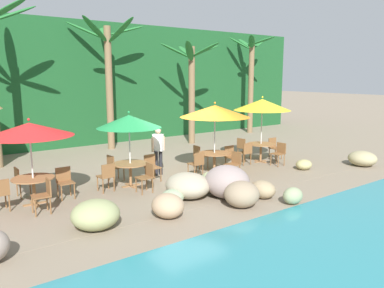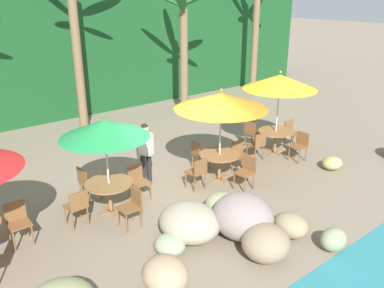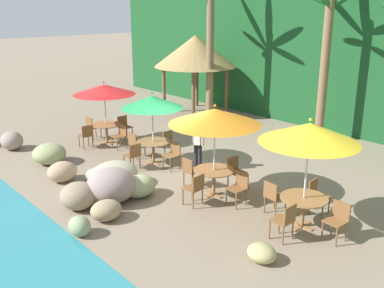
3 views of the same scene
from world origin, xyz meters
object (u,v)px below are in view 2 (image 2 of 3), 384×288
(chair_green_left, at_px, (77,205))
(chair_yellow_seaward, at_px, (291,132))
(chair_orange_left, at_px, (198,171))
(umbrella_green, at_px, (104,129))
(chair_yellow_inland, at_px, (252,132))
(palm_tree_fourth, at_px, (256,17))
(palm_tree_second, at_px, (73,20))
(dining_table_green, at_px, (109,188))
(chair_green_right, at_px, (132,205))
(chair_orange_inland, at_px, (199,153))
(chair_red_seaward, at_px, (18,220))
(chair_green_seaward, at_px, (138,179))
(chair_yellow_right, at_px, (300,144))
(chair_orange_right, at_px, (246,170))
(chair_green_inland, at_px, (87,181))
(chair_yellow_left, at_px, (258,144))
(dining_table_orange, at_px, (219,158))
(palm_tree_third, at_px, (184,32))
(dining_table_yellow, at_px, (276,135))
(waiter_in_white, at_px, (145,150))
(umbrella_orange, at_px, (221,101))
(chair_orange_seaward, at_px, (240,154))
(umbrella_yellow, at_px, (280,82))

(chair_green_left, relative_size, chair_yellow_seaward, 1.00)
(chair_orange_left, bearing_deg, umbrella_green, 169.76)
(chair_yellow_inland, distance_m, palm_tree_fourth, 8.23)
(palm_tree_second, bearing_deg, chair_yellow_seaward, -53.65)
(dining_table_green, xyz_separation_m, chair_green_right, (0.10, -0.85, -0.10))
(dining_table_green, bearing_deg, chair_orange_inland, 10.02)
(chair_red_seaward, height_order, chair_orange_inland, same)
(chair_orange_inland, xyz_separation_m, chair_yellow_inland, (2.48, 0.28, 0.00))
(chair_yellow_seaward, bearing_deg, chair_green_right, -172.08)
(chair_green_seaward, distance_m, palm_tree_fourth, 12.28)
(chair_red_seaward, distance_m, chair_yellow_right, 8.01)
(chair_orange_right, bearing_deg, chair_green_inland, 150.47)
(chair_green_inland, relative_size, chair_yellow_left, 1.00)
(chair_red_seaward, relative_size, chair_green_left, 1.00)
(palm_tree_second, bearing_deg, chair_green_seaward, -102.35)
(chair_green_inland, xyz_separation_m, chair_orange_right, (3.49, -1.98, 0.00))
(dining_table_orange, xyz_separation_m, palm_tree_third, (2.97, 5.37, 2.72))
(dining_table_yellow, bearing_deg, chair_green_seaward, 178.37)
(chair_green_inland, bearing_deg, dining_table_orange, -19.01)
(chair_yellow_inland, relative_size, waiter_in_white, 0.51)
(dining_table_orange, distance_m, chair_yellow_seaward, 3.53)
(chair_green_seaward, height_order, umbrella_orange, umbrella_orange)
(umbrella_orange, height_order, waiter_in_white, umbrella_orange)
(umbrella_green, bearing_deg, chair_yellow_left, -0.39)
(chair_orange_left, xyz_separation_m, chair_yellow_left, (2.65, 0.38, 0.00))
(chair_yellow_inland, distance_m, waiter_in_white, 4.21)
(chair_red_seaward, relative_size, chair_yellow_inland, 1.00)
(chair_green_inland, bearing_deg, umbrella_orange, -19.01)
(dining_table_green, xyz_separation_m, chair_orange_seaward, (3.99, -0.23, -0.10))
(chair_orange_left, height_order, chair_yellow_seaward, same)
(chair_orange_inland, xyz_separation_m, waiter_in_white, (-1.69, 0.12, 0.47))
(chair_green_right, xyz_separation_m, umbrella_yellow, (5.70, 0.85, 1.77))
(chair_green_left, relative_size, palm_tree_third, 0.17)
(chair_green_seaward, distance_m, chair_orange_seaward, 3.17)
(chair_orange_right, xyz_separation_m, chair_yellow_inland, (2.28, 1.97, 0.00))
(chair_orange_right, bearing_deg, chair_orange_seaward, 53.42)
(chair_yellow_seaward, distance_m, palm_tree_fourth, 8.10)
(chair_orange_right, bearing_deg, chair_yellow_left, 34.25)
(chair_red_seaward, xyz_separation_m, chair_green_right, (2.13, -0.91, 0.00))
(chair_orange_right, relative_size, palm_tree_second, 0.15)
(umbrella_orange, distance_m, chair_orange_left, 1.90)
(umbrella_green, height_order, umbrella_orange, umbrella_orange)
(umbrella_orange, relative_size, chair_yellow_seaward, 2.91)
(dining_table_yellow, bearing_deg, palm_tree_second, 120.54)
(chair_red_seaward, relative_size, chair_yellow_left, 1.00)
(chair_red_seaward, distance_m, chair_yellow_left, 6.97)
(chair_orange_inland, height_order, chair_orange_right, same)
(chair_orange_inland, xyz_separation_m, chair_yellow_right, (2.81, -1.40, 0.00))
(chair_green_left, distance_m, dining_table_yellow, 6.64)
(chair_green_left, relative_size, chair_orange_inland, 1.00)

